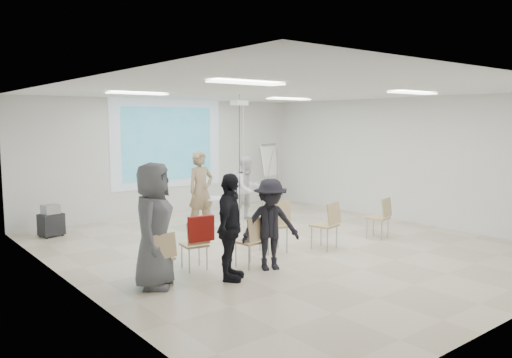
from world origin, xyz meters
TOP-DOWN VIEW (x-y plane):
  - floor at (0.00, 0.00)m, footprint 8.00×9.00m
  - ceiling at (0.00, 0.00)m, footprint 8.00×9.00m
  - wall_back at (0.00, 4.55)m, footprint 8.00×0.10m
  - wall_left at (-4.05, 0.00)m, footprint 0.10×9.00m
  - wall_right at (4.05, 0.00)m, footprint 0.10×9.00m
  - projection_halo at (0.00, 4.49)m, footprint 3.20×0.01m
  - projection_image at (0.00, 4.47)m, footprint 2.60×0.01m
  - pedestal_table at (-0.09, 2.38)m, footprint 0.71×0.71m
  - player_left at (-0.41, 2.27)m, footprint 0.75×0.52m
  - player_right at (1.06, 2.46)m, footprint 0.88×0.72m
  - controller_left at (-0.23, 2.52)m, footprint 0.05×0.13m
  - controller_right at (0.88, 2.71)m, footprint 0.04×0.12m
  - chair_far_left at (-2.99, -0.70)m, footprint 0.42×0.45m
  - chair_left_mid at (-2.16, -0.33)m, footprint 0.44×0.47m
  - chair_left_inner at (-1.34, -0.78)m, footprint 0.44×0.46m
  - chair_center at (-0.44, -0.32)m, footprint 0.58×0.61m
  - chair_right_inner at (0.51, -0.75)m, footprint 0.52×0.54m
  - chair_right_far at (2.02, -0.83)m, footprint 0.50×0.52m
  - red_jacket at (-2.15, -0.48)m, footprint 0.44×0.16m
  - laptop at (-1.34, -0.68)m, footprint 0.33×0.25m
  - audience_left at (-2.01, -1.08)m, footprint 1.26×1.23m
  - audience_mid at (-1.17, -1.04)m, footprint 1.25×0.98m
  - audience_outer at (-3.07, -0.65)m, footprint 1.16×1.20m
  - flipchart_easel at (2.83, 3.73)m, footprint 0.76×0.59m
  - av_cart at (-3.27, 3.69)m, footprint 0.52×0.45m
  - ceiling_projector at (0.10, 1.49)m, footprint 0.30×0.25m
  - fluor_panel_nw at (-2.00, 2.00)m, footprint 1.20×0.30m
  - fluor_panel_ne at (2.00, 2.00)m, footprint 1.20×0.30m
  - fluor_panel_sw at (-2.00, -1.50)m, footprint 1.20×0.30m
  - fluor_panel_se at (2.00, -1.50)m, footprint 1.20×0.30m

SIDE VIEW (x-z plane):
  - floor at x=0.00m, z-range -0.10..0.00m
  - av_cart at x=-3.27m, z-range -0.03..0.65m
  - pedestal_table at x=-0.09m, z-range 0.04..0.74m
  - laptop at x=-1.34m, z-range 0.45..0.47m
  - chair_far_left at x=-2.99m, z-range 0.07..0.89m
  - chair_left_mid at x=-2.16m, z-range 0.08..0.90m
  - chair_left_inner at x=-1.34m, z-range 0.08..0.93m
  - chair_right_far at x=2.02m, z-range 0.08..0.94m
  - chair_right_inner at x=0.51m, z-range 0.08..1.00m
  - chair_center at x=-0.44m, z-range 0.09..1.09m
  - red_jacket at x=-2.15m, z-range 0.51..0.93m
  - audience_mid at x=-1.17m, z-range 0.00..1.71m
  - player_right at x=1.06m, z-range 0.00..1.75m
  - audience_left at x=-2.01m, z-range 0.00..1.89m
  - player_left at x=-0.41m, z-range 0.00..2.00m
  - audience_outer at x=-3.07m, z-range 0.00..2.07m
  - controller_right at x=0.88m, z-range 1.16..1.20m
  - controller_left at x=-0.23m, z-range 1.30..1.34m
  - flipchart_easel at x=2.83m, z-range 0.43..2.22m
  - wall_back at x=0.00m, z-range 0.00..3.00m
  - wall_left at x=-4.05m, z-range 0.00..3.00m
  - wall_right at x=4.05m, z-range 0.00..3.00m
  - projection_halo at x=0.00m, z-range 0.70..3.00m
  - projection_image at x=0.00m, z-range 0.90..2.80m
  - ceiling_projector at x=0.10m, z-range 1.19..4.19m
  - fluor_panel_nw at x=-2.00m, z-range 2.96..2.98m
  - fluor_panel_ne at x=2.00m, z-range 2.96..2.98m
  - fluor_panel_sw at x=-2.00m, z-range 2.96..2.98m
  - fluor_panel_se at x=2.00m, z-range 2.96..2.98m
  - ceiling at x=0.00m, z-range 3.00..3.10m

